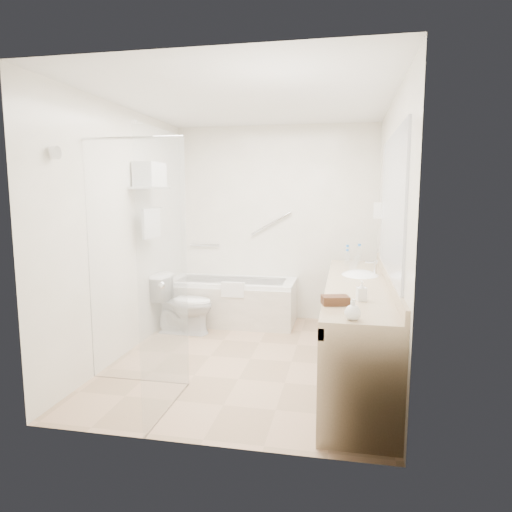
% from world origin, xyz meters
% --- Properties ---
extents(floor, '(3.20, 3.20, 0.00)m').
position_xyz_m(floor, '(0.00, 0.00, 0.00)').
color(floor, tan).
rests_on(floor, ground).
extents(ceiling, '(2.60, 3.20, 0.10)m').
position_xyz_m(ceiling, '(0.00, 0.00, 2.50)').
color(ceiling, white).
rests_on(ceiling, wall_back).
extents(wall_back, '(2.60, 0.10, 2.50)m').
position_xyz_m(wall_back, '(0.00, 1.60, 1.25)').
color(wall_back, white).
rests_on(wall_back, ground).
extents(wall_front, '(2.60, 0.10, 2.50)m').
position_xyz_m(wall_front, '(0.00, -1.60, 1.25)').
color(wall_front, white).
rests_on(wall_front, ground).
extents(wall_left, '(0.10, 3.20, 2.50)m').
position_xyz_m(wall_left, '(-1.30, 0.00, 1.25)').
color(wall_left, white).
rests_on(wall_left, ground).
extents(wall_right, '(0.10, 3.20, 2.50)m').
position_xyz_m(wall_right, '(1.30, 0.00, 1.25)').
color(wall_right, white).
rests_on(wall_right, ground).
extents(bathtub, '(1.60, 0.73, 0.59)m').
position_xyz_m(bathtub, '(-0.50, 1.24, 0.28)').
color(bathtub, white).
rests_on(bathtub, floor).
extents(grab_bar_short, '(0.40, 0.03, 0.03)m').
position_xyz_m(grab_bar_short, '(-0.95, 1.56, 0.95)').
color(grab_bar_short, silver).
rests_on(grab_bar_short, wall_back).
extents(grab_bar_long, '(0.53, 0.03, 0.33)m').
position_xyz_m(grab_bar_long, '(-0.05, 1.56, 1.25)').
color(grab_bar_long, silver).
rests_on(grab_bar_long, wall_back).
extents(shower_enclosure, '(0.96, 0.91, 2.11)m').
position_xyz_m(shower_enclosure, '(-0.63, -0.93, 1.07)').
color(shower_enclosure, silver).
rests_on(shower_enclosure, floor).
extents(towel_shelf, '(0.24, 0.55, 0.81)m').
position_xyz_m(towel_shelf, '(-1.17, 0.35, 1.75)').
color(towel_shelf, silver).
rests_on(towel_shelf, wall_left).
extents(vanity_counter, '(0.55, 2.70, 0.95)m').
position_xyz_m(vanity_counter, '(1.02, -0.15, 0.64)').
color(vanity_counter, tan).
rests_on(vanity_counter, floor).
extents(sink, '(0.40, 0.52, 0.14)m').
position_xyz_m(sink, '(1.05, 0.25, 0.82)').
color(sink, white).
rests_on(sink, vanity_counter).
extents(faucet, '(0.03, 0.03, 0.14)m').
position_xyz_m(faucet, '(1.20, 0.25, 0.93)').
color(faucet, silver).
rests_on(faucet, vanity_counter).
extents(mirror, '(0.02, 2.00, 1.20)m').
position_xyz_m(mirror, '(1.29, -0.15, 1.55)').
color(mirror, '#B4B8C1').
rests_on(mirror, wall_right).
extents(hairdryer_unit, '(0.08, 0.10, 0.18)m').
position_xyz_m(hairdryer_unit, '(1.25, 1.05, 1.45)').
color(hairdryer_unit, white).
rests_on(hairdryer_unit, wall_right).
extents(toilet, '(0.71, 0.41, 0.69)m').
position_xyz_m(toilet, '(-0.95, 0.70, 0.34)').
color(toilet, white).
rests_on(toilet, floor).
extents(amenity_basket, '(0.22, 0.17, 0.06)m').
position_xyz_m(amenity_basket, '(0.84, -1.02, 0.88)').
color(amenity_basket, '#4C2C1B').
rests_on(amenity_basket, vanity_counter).
extents(soap_bottle_a, '(0.10, 0.16, 0.07)m').
position_xyz_m(soap_bottle_a, '(1.03, -0.87, 0.88)').
color(soap_bottle_a, white).
rests_on(soap_bottle_a, vanity_counter).
extents(soap_bottle_b, '(0.15, 0.16, 0.10)m').
position_xyz_m(soap_bottle_b, '(0.96, -1.40, 0.90)').
color(soap_bottle_b, white).
rests_on(soap_bottle_b, vanity_counter).
extents(water_bottle_left, '(0.06, 0.06, 0.18)m').
position_xyz_m(water_bottle_left, '(0.93, 0.80, 0.93)').
color(water_bottle_left, silver).
rests_on(water_bottle_left, vanity_counter).
extents(water_bottle_mid, '(0.07, 0.07, 0.21)m').
position_xyz_m(water_bottle_mid, '(1.07, 1.10, 0.95)').
color(water_bottle_mid, silver).
rests_on(water_bottle_mid, vanity_counter).
extents(water_bottle_right, '(0.06, 0.06, 0.21)m').
position_xyz_m(water_bottle_right, '(0.93, 1.02, 0.94)').
color(water_bottle_right, silver).
rests_on(water_bottle_right, vanity_counter).
extents(drinking_glass_near, '(0.11, 0.11, 0.10)m').
position_xyz_m(drinking_glass_near, '(0.99, 0.44, 0.90)').
color(drinking_glass_near, silver).
rests_on(drinking_glass_near, vanity_counter).
extents(drinking_glass_far, '(0.08, 0.08, 0.09)m').
position_xyz_m(drinking_glass_far, '(1.03, 0.89, 0.90)').
color(drinking_glass_far, silver).
rests_on(drinking_glass_far, vanity_counter).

